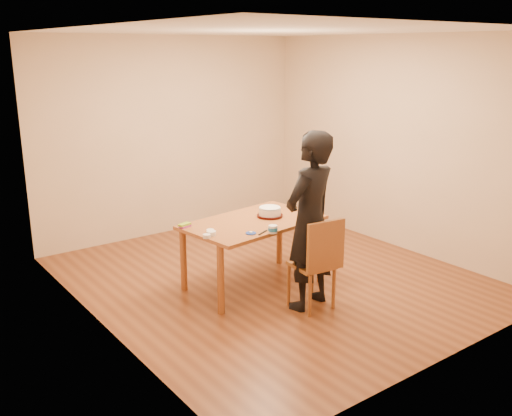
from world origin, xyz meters
TOP-DOWN VIEW (x-y plane):
  - room_shell at (0.00, 0.34)m, footprint 4.00×4.50m
  - dining_table at (-0.31, -0.04)m, footprint 1.57×1.05m
  - dining_chair at (-0.16, -0.82)m, footprint 0.41×0.41m
  - cake_plate at (-0.07, -0.03)m, footprint 0.28×0.28m
  - cake at (-0.07, -0.03)m, footprint 0.24×0.24m
  - frosting_dome at (-0.07, -0.03)m, footprint 0.24×0.24m
  - frosting_tub at (-0.40, -0.50)m, footprint 0.09×0.09m
  - frosting_lid at (-0.59, -0.38)m, footprint 0.11×0.11m
  - frosting_dollop at (-0.59, -0.38)m, footprint 0.04×0.04m
  - ramekin_green at (-1.01, -0.24)m, footprint 0.08×0.08m
  - ramekin_yellow at (-0.90, -0.12)m, footprint 0.08×0.08m
  - ramekin_multi at (-0.94, -0.20)m, footprint 0.09×0.09m
  - candy_box_pink at (-1.01, 0.19)m, footprint 0.14×0.09m
  - candy_box_green at (-1.01, 0.20)m, footprint 0.14×0.10m
  - spatula at (-0.48, -0.44)m, footprint 0.16×0.08m
  - person at (-0.16, -0.77)m, footprint 0.73×0.57m

SIDE VIEW (x-z plane):
  - dining_chair at x=-0.16m, z-range 0.43..0.47m
  - dining_table at x=-0.31m, z-range 0.71..0.75m
  - spatula at x=-0.48m, z-range 0.75..0.76m
  - frosting_lid at x=-0.59m, z-range 0.75..0.76m
  - candy_box_pink at x=-1.01m, z-range 0.75..0.77m
  - cake_plate at x=-0.07m, z-range 0.75..0.77m
  - ramekin_yellow at x=-0.90m, z-range 0.75..0.78m
  - frosting_dollop at x=-0.59m, z-range 0.76..0.78m
  - ramekin_green at x=-1.01m, z-range 0.75..0.78m
  - ramekin_multi at x=-0.94m, z-range 0.75..0.79m
  - candy_box_green at x=-1.01m, z-range 0.77..0.79m
  - frosting_tub at x=-0.40m, z-range 0.75..0.83m
  - cake at x=-0.07m, z-range 0.77..0.85m
  - frosting_dome at x=-0.07m, z-range 0.85..0.87m
  - person at x=-0.16m, z-range 0.00..1.79m
  - room_shell at x=0.00m, z-range 0.00..2.70m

